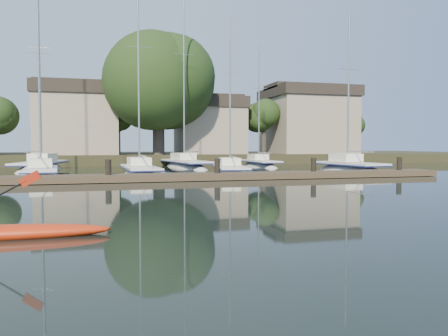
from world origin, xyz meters
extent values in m
plane|color=black|center=(0.00, 0.00, 0.00)|extent=(160.00, 160.00, 0.00)
cube|color=#443927|center=(0.00, 14.00, 0.20)|extent=(34.00, 2.00, 0.35)
cylinder|color=black|center=(-3.00, 14.00, 0.30)|extent=(0.32, 0.32, 1.80)
cylinder|color=black|center=(3.00, 14.00, 0.30)|extent=(0.32, 0.32, 1.80)
cylinder|color=black|center=(9.00, 14.00, 0.30)|extent=(0.32, 0.32, 1.80)
cylinder|color=black|center=(15.00, 14.00, 0.30)|extent=(0.32, 0.32, 1.80)
ellipsoid|color=white|center=(-6.99, 18.47, -0.33)|extent=(2.78, 8.15, 1.79)
cube|color=white|center=(-6.99, 18.47, 0.52)|extent=(2.54, 6.71, 0.13)
cube|color=navy|center=(-6.99, 18.47, 0.44)|extent=(2.63, 6.87, 0.08)
cube|color=silver|center=(-7.04, 18.95, 0.86)|extent=(1.54, 2.36, 0.52)
cylinder|color=#9EA0A5|center=(-7.01, 18.71, 6.20)|extent=(0.11, 0.11, 11.27)
cylinder|color=#9EA0A5|center=(-6.86, 17.28, 1.27)|extent=(0.39, 3.03, 0.08)
cylinder|color=#9EA0A5|center=(-7.01, 18.71, 7.55)|extent=(1.50, 0.18, 0.03)
ellipsoid|color=white|center=(-1.00, 18.86, -0.34)|extent=(2.49, 8.77, 1.83)
cube|color=white|center=(-1.00, 18.86, 0.53)|extent=(2.31, 7.20, 0.13)
cube|color=navy|center=(-1.00, 18.86, 0.45)|extent=(2.40, 7.38, 0.08)
cube|color=silver|center=(-1.03, 19.38, 0.89)|extent=(1.48, 2.50, 0.53)
cylinder|color=#9EA0A5|center=(-1.02, 19.12, 6.84)|extent=(0.12, 0.12, 12.52)
cylinder|color=#9EA0A5|center=(-0.93, 17.56, 1.30)|extent=(0.26, 3.29, 0.08)
cylinder|color=#9EA0A5|center=(-1.02, 19.12, 8.34)|extent=(1.54, 0.11, 0.03)
ellipsoid|color=white|center=(4.95, 18.17, -0.32)|extent=(3.00, 7.56, 1.75)
cube|color=white|center=(4.95, 18.17, 0.51)|extent=(2.71, 6.24, 0.13)
cube|color=navy|center=(4.95, 18.17, 0.43)|extent=(2.80, 6.39, 0.07)
cube|color=silver|center=(5.01, 18.61, 0.85)|extent=(1.58, 2.23, 0.51)
cylinder|color=#9EA0A5|center=(4.98, 18.39, 5.61)|extent=(0.11, 0.11, 10.11)
cylinder|color=#9EA0A5|center=(4.79, 17.08, 1.24)|extent=(0.49, 2.77, 0.07)
cylinder|color=#9EA0A5|center=(4.98, 18.39, 6.82)|extent=(1.46, 0.24, 0.03)
ellipsoid|color=white|center=(14.30, 18.82, -0.39)|extent=(3.16, 8.00, 2.11)
cube|color=white|center=(14.30, 18.82, 0.61)|extent=(2.90, 6.59, 0.16)
cube|color=navy|center=(14.30, 18.82, 0.52)|extent=(3.01, 6.76, 0.09)
cube|color=silver|center=(14.25, 19.28, 1.02)|extent=(1.78, 2.34, 0.61)
cylinder|color=#9EA0A5|center=(14.28, 19.05, 6.23)|extent=(0.13, 0.13, 11.13)
cylinder|color=#9EA0A5|center=(14.43, 17.66, 1.50)|extent=(0.41, 2.95, 0.09)
cylinder|color=#9EA0A5|center=(14.28, 19.05, 7.57)|extent=(1.77, 0.23, 0.03)
ellipsoid|color=white|center=(-8.14, 26.52, -0.39)|extent=(3.85, 10.17, 2.10)
cube|color=white|center=(-8.14, 26.52, 0.61)|extent=(3.46, 8.39, 0.15)
cube|color=navy|center=(-8.14, 26.52, 0.52)|extent=(3.58, 8.60, 0.09)
cube|color=silver|center=(-8.04, 27.11, 1.01)|extent=(1.96, 2.99, 0.61)
cylinder|color=#9EA0A5|center=(-8.09, 26.81, 7.83)|extent=(0.13, 0.13, 14.34)
cylinder|color=#9EA0A5|center=(-8.37, 25.05, 1.49)|extent=(0.68, 3.74, 0.09)
cylinder|color=#9EA0A5|center=(-8.09, 26.81, 9.55)|extent=(1.75, 0.31, 0.03)
ellipsoid|color=white|center=(3.49, 27.57, -0.37)|extent=(3.65, 10.81, 2.01)
cube|color=white|center=(3.49, 27.57, 0.58)|extent=(3.28, 8.90, 0.15)
cube|color=navy|center=(3.49, 27.57, 0.50)|extent=(3.40, 9.12, 0.08)
cube|color=silver|center=(3.40, 28.20, 0.98)|extent=(1.87, 3.14, 0.58)
cylinder|color=#9EA0A5|center=(3.45, 27.89, 8.06)|extent=(0.13, 0.13, 14.84)
cylinder|color=#9EA0A5|center=(3.71, 26.00, 1.43)|extent=(0.63, 4.00, 0.08)
cylinder|color=#9EA0A5|center=(3.45, 27.89, 9.84)|extent=(1.69, 0.26, 0.03)
ellipsoid|color=white|center=(10.35, 27.57, -0.34)|extent=(2.22, 7.72, 1.82)
cube|color=white|center=(10.35, 27.57, 0.53)|extent=(2.09, 6.34, 0.13)
cube|color=navy|center=(10.35, 27.57, 0.45)|extent=(2.17, 6.50, 0.08)
cube|color=silver|center=(10.33, 28.03, 0.88)|extent=(1.40, 2.18, 0.53)
cylinder|color=#9EA0A5|center=(10.34, 27.80, 5.85)|extent=(0.12, 0.12, 10.55)
cylinder|color=#9EA0A5|center=(10.38, 26.42, 1.29)|extent=(0.16, 2.92, 0.08)
cylinder|color=#9EA0A5|center=(10.34, 27.80, 7.11)|extent=(1.53, 0.07, 0.03)
cube|color=#263018|center=(0.00, 44.00, 0.50)|extent=(90.00, 24.00, 1.00)
cube|color=gray|center=(-6.00, 38.00, 4.00)|extent=(8.00, 8.00, 6.00)
cube|color=#2B251F|center=(-6.00, 38.00, 7.60)|extent=(8.40, 8.40, 1.20)
cube|color=gray|center=(8.00, 38.00, 3.50)|extent=(7.00, 7.00, 5.00)
cube|color=#2B251F|center=(8.00, 38.00, 6.60)|extent=(7.35, 7.35, 1.20)
cube|color=gray|center=(20.00, 38.00, 4.25)|extent=(9.00, 9.00, 6.50)
cube|color=#2B251F|center=(20.00, 38.00, 8.10)|extent=(9.45, 9.45, 1.20)
cylinder|color=#4C453D|center=(2.00, 35.00, 3.50)|extent=(1.20, 1.20, 5.00)
sphere|color=#203213|center=(2.00, 35.00, 8.50)|extent=(8.50, 8.50, 8.50)
cylinder|color=#4C453D|center=(-2.00, 35.50, 2.40)|extent=(0.38, 0.38, 2.80)
sphere|color=#203213|center=(-2.00, 35.50, 4.60)|extent=(2.72, 2.72, 2.72)
cylinder|color=#4C453D|center=(14.00, 36.50, 2.60)|extent=(0.50, 0.50, 3.20)
sphere|color=#203213|center=(14.00, 36.50, 5.25)|extent=(3.57, 3.57, 3.57)
cylinder|color=#4C453D|center=(24.00, 35.00, 2.30)|extent=(0.41, 0.41, 2.60)
sphere|color=#203213|center=(24.00, 35.00, 4.45)|extent=(2.89, 2.89, 2.89)
camera|label=1|loc=(-2.95, -10.05, 1.96)|focal=35.00mm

